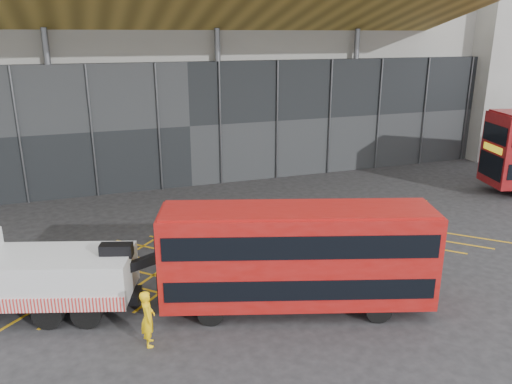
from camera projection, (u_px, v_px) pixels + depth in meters
name	position (u px, v px, depth m)	size (l,w,h in m)	color
ground_plane	(204.00, 259.00, 22.37)	(120.00, 120.00, 0.00)	#252527
road_markings	(271.00, 249.00, 23.40)	(23.16, 7.16, 0.01)	gold
construction_building	(165.00, 43.00, 36.78)	(55.00, 23.97, 18.00)	gray
east_building	(510.00, 30.00, 43.98)	(15.00, 12.00, 20.00)	gray
recovery_truck	(0.00, 272.00, 17.54)	(10.09, 4.99, 3.55)	black
bus_towed	(297.00, 255.00, 17.69)	(9.82, 5.07, 3.92)	#9E0F0C
worker	(148.00, 318.00, 15.96)	(0.70, 0.46, 1.92)	yellow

